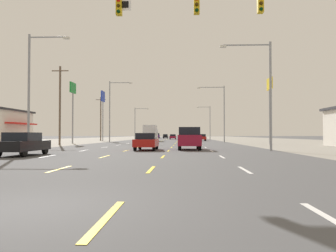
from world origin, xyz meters
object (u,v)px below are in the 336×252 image
(pole_sign_left_row_2, at_px, (103,102))
(streetlight_left_row_0, at_px, (33,84))
(streetlight_right_row_0, at_px, (265,87))
(streetlight_right_row_1, at_px, (221,109))
(sedan_far_right_far, at_px, (202,137))
(streetlight_right_row_2, at_px, (209,120))
(streetlight_left_row_2, at_px, (136,121))
(pole_sign_left_row_1, at_px, (73,97))
(sedan_far_left_nearest, at_px, (23,144))
(suv_far_left_distant_a, at_px, (157,136))
(hatchback_inner_left_farthest, at_px, (166,136))
(pole_sign_right_row_1, at_px, (270,93))
(suv_inner_right_distant_b, at_px, (185,136))
(sedan_center_turn_near, at_px, (146,141))
(box_truck_inner_left_midfar, at_px, (151,132))
(suv_inner_right_mid, at_px, (189,138))
(streetlight_left_row_1, at_px, (112,107))
(sedan_center_turn_farther, at_px, (173,137))

(pole_sign_left_row_2, height_order, streetlight_left_row_0, pole_sign_left_row_2)
(streetlight_right_row_0, distance_m, streetlight_right_row_1, 31.81)
(sedan_far_right_far, height_order, streetlight_right_row_2, streetlight_right_row_2)
(streetlight_right_row_0, bearing_deg, streetlight_left_row_2, 106.98)
(pole_sign_left_row_1, bearing_deg, sedan_far_right_far, 48.45)
(sedan_far_left_nearest, distance_m, streetlight_right_row_2, 72.97)
(suv_far_left_distant_a, height_order, pole_sign_left_row_1, pole_sign_left_row_1)
(streetlight_right_row_1, relative_size, streetlight_right_row_2, 1.10)
(sedan_far_left_nearest, distance_m, hatchback_inner_left_farthest, 102.18)
(hatchback_inner_left_farthest, distance_m, pole_sign_left_row_1, 73.07)
(sedan_far_right_far, relative_size, pole_sign_right_row_1, 0.47)
(sedan_far_left_nearest, height_order, sedan_far_right_far, same)
(suv_far_left_distant_a, bearing_deg, streetlight_right_row_0, -80.39)
(sedan_far_right_far, bearing_deg, suv_far_left_distant_a, 105.07)
(suv_inner_right_distant_b, relative_size, pole_sign_left_row_1, 0.53)
(sedan_center_turn_near, height_order, hatchback_inner_left_farthest, hatchback_inner_left_farthest)
(streetlight_left_row_0, bearing_deg, sedan_far_left_nearest, -69.60)
(box_truck_inner_left_midfar, relative_size, hatchback_inner_left_farthest, 1.85)
(suv_inner_right_mid, xyz_separation_m, pole_sign_right_row_1, (11.92, 19.25, 6.35))
(suv_inner_right_mid, distance_m, streetlight_right_row_1, 30.76)
(pole_sign_left_row_2, xyz_separation_m, streetlight_left_row_2, (4.08, 21.58, -3.11))
(sedan_far_left_nearest, xyz_separation_m, streetlight_right_row_2, (16.92, 70.84, 4.47))
(suv_inner_right_distant_b, bearing_deg, pole_sign_left_row_1, -102.62)
(sedan_far_right_far, xyz_separation_m, pole_sign_left_row_2, (-20.77, -4.32, 7.41))
(suv_far_left_distant_a, distance_m, streetlight_right_row_1, 68.02)
(streetlight_right_row_0, xyz_separation_m, streetlight_right_row_2, (0.09, 63.62, -0.05))
(sedan_far_right_far, bearing_deg, streetlight_left_row_1, -139.00)
(pole_sign_right_row_1, bearing_deg, suv_inner_right_distant_b, 98.35)
(streetlight_right_row_0, relative_size, streetlight_left_row_1, 0.83)
(pole_sign_right_row_1, bearing_deg, sedan_far_left_nearest, -128.33)
(hatchback_inner_left_farthest, xyz_separation_m, streetlight_left_row_2, (-6.25, -31.28, 4.28))
(sedan_center_turn_near, relative_size, suv_inner_right_mid, 0.92)
(pole_sign_left_row_2, xyz_separation_m, streetlight_right_row_1, (23.44, -10.23, -2.35))
(sedan_center_turn_farther, distance_m, streetlight_left_row_2, 12.34)
(suv_far_left_distant_a, distance_m, streetlight_left_row_2, 34.37)
(streetlight_right_row_2, bearing_deg, streetlight_left_row_0, -107.12)
(sedan_center_turn_farther, xyz_separation_m, pole_sign_left_row_1, (-13.84, -47.08, 6.39))
(sedan_far_right_far, distance_m, pole_sign_right_row_1, 27.25)
(sedan_far_right_far, xyz_separation_m, hatchback_inner_left_farthest, (-10.44, 48.54, 0.03))
(suv_far_left_distant_a, xyz_separation_m, pole_sign_left_row_2, (-6.97, -55.59, 7.14))
(pole_sign_left_row_1, distance_m, pole_sign_right_row_1, 29.33)
(sedan_far_left_nearest, distance_m, sedan_center_turn_farther, 77.47)
(streetlight_right_row_0, xyz_separation_m, streetlight_left_row_2, (-19.42, 63.62, -0.21))
(streetlight_right_row_2, bearing_deg, streetlight_right_row_0, -90.08)
(sedan_center_turn_near, distance_m, sedan_far_right_far, 46.08)
(sedan_far_right_far, relative_size, sedan_center_turn_farther, 1.00)
(suv_far_left_distant_a, distance_m, streetlight_left_row_0, 97.78)
(streetlight_left_row_0, bearing_deg, sedan_center_turn_near, 4.96)
(box_truck_inner_left_midfar, xyz_separation_m, pole_sign_left_row_1, (-10.17, -17.99, 5.31))
(suv_far_left_distant_a, relative_size, streetlight_right_row_1, 0.49)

